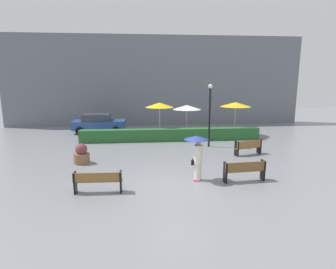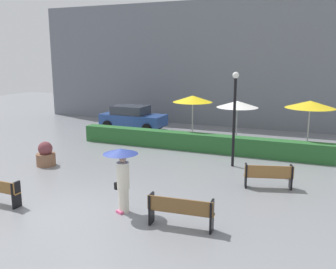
% 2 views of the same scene
% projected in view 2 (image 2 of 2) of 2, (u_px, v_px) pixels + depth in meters
% --- Properties ---
extents(ground_plane, '(60.00, 60.00, 0.00)m').
position_uv_depth(ground_plane, '(93.00, 210.00, 11.61)').
color(ground_plane, gray).
extents(bench_far_right, '(1.74, 0.82, 0.88)m').
position_uv_depth(bench_far_right, '(268.00, 175.00, 13.44)').
color(bench_far_right, olive).
rests_on(bench_far_right, ground).
extents(bench_near_right, '(1.89, 0.51, 0.90)m').
position_uv_depth(bench_near_right, '(180.00, 210.00, 10.31)').
color(bench_near_right, brown).
rests_on(bench_near_right, ground).
extents(pedestrian_with_umbrella, '(1.06, 1.06, 2.00)m').
position_uv_depth(pedestrian_with_umbrella, '(122.00, 170.00, 11.25)').
color(pedestrian_with_umbrella, silver).
rests_on(pedestrian_with_umbrella, ground).
extents(planter_pot, '(0.82, 0.82, 1.07)m').
position_uv_depth(planter_pot, '(46.00, 155.00, 16.28)').
color(planter_pot, brown).
rests_on(planter_pot, ground).
extents(lamp_post, '(0.28, 0.28, 4.08)m').
position_uv_depth(lamp_post, '(234.00, 110.00, 15.76)').
color(lamp_post, black).
rests_on(lamp_post, ground).
extents(patio_umbrella_yellow, '(2.13, 2.13, 2.64)m').
position_uv_depth(patio_umbrella_yellow, '(193.00, 99.00, 19.95)').
color(patio_umbrella_yellow, silver).
rests_on(patio_umbrella_yellow, ground).
extents(patio_umbrella_white, '(2.23, 2.23, 2.36)m').
position_uv_depth(patio_umbrella_white, '(237.00, 104.00, 19.97)').
color(patio_umbrella_white, silver).
rests_on(patio_umbrella_white, ground).
extents(patio_umbrella_yellow_far, '(2.34, 2.34, 2.63)m').
position_uv_depth(patio_umbrella_yellow_far, '(310.00, 104.00, 17.79)').
color(patio_umbrella_yellow_far, silver).
rests_on(patio_umbrella_yellow_far, ground).
extents(hedge_strip, '(12.92, 0.70, 0.88)m').
position_uv_depth(hedge_strip, '(197.00, 142.00, 18.87)').
color(hedge_strip, '#28602D').
rests_on(hedge_strip, ground).
extents(building_facade, '(28.00, 1.20, 8.36)m').
position_uv_depth(building_facade, '(224.00, 64.00, 25.21)').
color(building_facade, slate).
rests_on(building_facade, ground).
extents(parked_car, '(4.23, 2.03, 1.57)m').
position_uv_depth(parked_car, '(133.00, 117.00, 24.22)').
color(parked_car, '#28478C').
rests_on(parked_car, ground).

